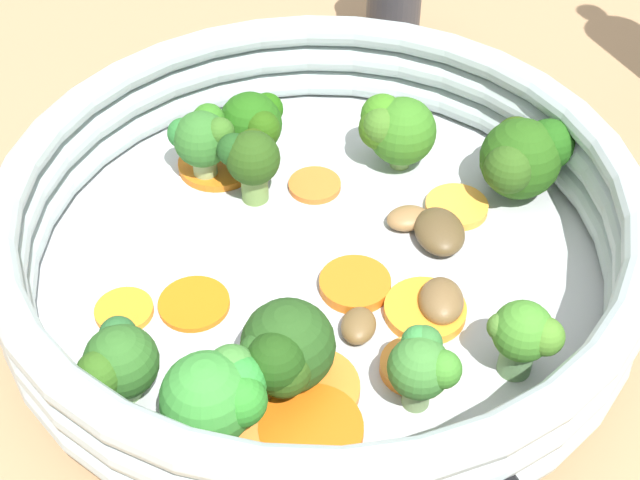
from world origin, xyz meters
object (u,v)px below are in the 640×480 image
skillet (320,268)px  carrot_slice_0 (425,310)px  carrot_slice_2 (194,304)px  carrot_slice_9 (311,429)px  broccoli_floret_8 (218,394)px  carrot_slice_1 (415,366)px  carrot_slice_11 (255,441)px  broccoli_floret_6 (254,124)px  broccoli_floret_2 (118,362)px  carrot_slice_4 (355,284)px  carrot_slice_3 (124,311)px  broccoli_floret_5 (524,335)px  mushroom_piece_2 (359,326)px  mushroom_piece_3 (408,218)px  carrot_slice_5 (457,207)px  broccoli_floret_7 (202,137)px  broccoli_floret_1 (423,365)px  broccoli_floret_9 (395,129)px  broccoli_floret_3 (523,156)px  carrot_slice_7 (279,452)px  broccoli_floret_4 (284,352)px  mushroom_piece_0 (443,299)px  carrot_slice_10 (311,388)px  broccoli_floret_0 (248,157)px  carrot_slice_8 (218,164)px  carrot_slice_6 (315,185)px  mushroom_piece_1 (440,231)px

skillet → carrot_slice_0: 0.07m
carrot_slice_2 → carrot_slice_9: size_ratio=0.78×
carrot_slice_2 → broccoli_floret_8: size_ratio=0.76×
carrot_slice_1 → carrot_slice_11: size_ratio=0.72×
broccoli_floret_6 → broccoli_floret_2: bearing=-75.6°
carrot_slice_4 → carrot_slice_3: bearing=-141.0°
broccoli_floret_5 → carrot_slice_2: bearing=-164.0°
mushroom_piece_2 → mushroom_piece_3: size_ratio=0.95×
carrot_slice_5 → skillet: bearing=-122.0°
broccoli_floret_6 → carrot_slice_1: bearing=-32.0°
broccoli_floret_7 → broccoli_floret_2: bearing=-67.8°
broccoli_floret_7 → broccoli_floret_1: bearing=-24.2°
carrot_slice_9 → broccoli_floret_9: 0.20m
broccoli_floret_3 → mushroom_piece_3: size_ratio=2.31×
carrot_slice_7 → broccoli_floret_4: (-0.02, 0.03, 0.02)m
broccoli_floret_8 → carrot_slice_4: bearing=85.6°
carrot_slice_0 → carrot_slice_1: size_ratio=1.25×
carrot_slice_0 → mushroom_piece_2: 0.04m
broccoli_floret_8 → mushroom_piece_3: bearing=86.5°
broccoli_floret_1 → broccoli_floret_4: bearing=-156.1°
carrot_slice_1 → broccoli_floret_7: (-0.17, 0.07, 0.03)m
broccoli_floret_5 → mushroom_piece_0: 0.05m
carrot_slice_4 → skillet: bearing=162.3°
carrot_slice_2 → carrot_slice_10: bearing=-11.2°
skillet → broccoli_floret_0: broccoli_floret_0 is taller
broccoli_floret_8 → carrot_slice_1: bearing=52.0°
carrot_slice_7 → broccoli_floret_2: bearing=-173.5°
carrot_slice_5 → broccoli_floret_6: 0.13m
carrot_slice_3 → carrot_slice_10: size_ratio=0.64×
carrot_slice_2 → broccoli_floret_2: 0.07m
carrot_slice_3 → carrot_slice_8: (-0.03, 0.12, 0.00)m
carrot_slice_0 → carrot_slice_2: 0.12m
carrot_slice_5 → mushroom_piece_2: (-0.00, -0.11, 0.00)m
broccoli_floret_6 → mushroom_piece_0: bearing=-20.2°
carrot_slice_0 → carrot_slice_9: bearing=-98.2°
broccoli_floret_5 → carrot_slice_3: bearing=-160.0°
carrot_slice_6 → mushroom_piece_0: mushroom_piece_0 is taller
broccoli_floret_5 → broccoli_floret_9: broccoli_floret_9 is taller
broccoli_floret_1 → broccoli_floret_5: (0.03, 0.04, 0.00)m
carrot_slice_6 → broccoli_floret_6: bearing=171.5°
broccoli_floret_0 → mushroom_piece_0: broccoli_floret_0 is taller
carrot_slice_1 → broccoli_floret_8: size_ratio=0.69×
carrot_slice_1 → broccoli_floret_8: 0.10m
carrot_slice_2 → carrot_slice_4: carrot_slice_4 is taller
broccoli_floret_6 → broccoli_floret_9: (0.07, 0.03, 0.00)m
broccoli_floret_5 → mushroom_piece_3: bearing=144.4°
carrot_slice_10 → mushroom_piece_2: (0.00, 0.04, 0.00)m
broccoli_floret_7 → mushroom_piece_1: broccoli_floret_7 is taller
broccoli_floret_5 → broccoli_floret_7: size_ratio=0.93×
carrot_slice_9 → carrot_slice_4: bearing=106.6°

